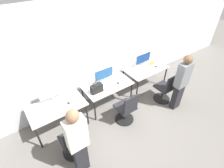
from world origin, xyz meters
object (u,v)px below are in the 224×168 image
Objects in this scene: office_chair_left at (73,143)px; handbag at (97,88)px; monitor_left at (51,93)px; keyboard_left at (57,108)px; monitor_right at (143,59)px; keyboard_center at (110,86)px; monitor_center at (104,74)px; person_right at (181,81)px; mouse_right at (156,67)px; mouse_center at (118,83)px; keyboard_right at (148,69)px; person_left at (78,141)px; office_chair_right at (165,90)px; office_chair_center at (126,110)px; mouse_left at (69,103)px.

handbag reaches higher than office_chair_left.
monitor_left is at bearing 87.32° from office_chair_left.
monitor_right is at bearing 4.69° from keyboard_left.
monitor_center is at bearing 90.00° from keyboard_center.
monitor_left is 0.34× the size of person_right.
keyboard_center is 0.26× the size of person_right.
monitor_center reaches higher than mouse_right.
office_chair_left is 1.89m from mouse_center.
keyboard_center is (1.39, -0.04, 0.00)m from keyboard_left.
monitor_center is 1.32× the size of keyboard_right.
office_chair_right is (2.86, 0.44, -0.52)m from person_left.
person_right reaches higher than office_chair_center.
keyboard_center is 0.40m from handbag.
person_left is 1.02× the size of person_right.
monitor_left is at bearing 153.98° from person_right.
mouse_left is 2.80m from mouse_right.
mouse_center is at bearing -178.79° from keyboard_right.
keyboard_left is 1.02m from handbag.
monitor_right is at bearing 26.24° from person_left.
person_right is at bearing 1.42° from person_left.
monitor_right reaches higher than office_chair_right.
person_right reaches higher than handbag.
monitor_left is at bearing 90.00° from keyboard_left.
mouse_right reaches higher than keyboard_left.
office_chair_right is (-0.26, -0.66, -0.34)m from mouse_right.
mouse_center reaches higher than keyboard_center.
person_right is (0.08, -1.33, -0.06)m from monitor_right.
keyboard_center is 1.39m from keyboard_right.
office_chair_right is at bearing 8.71° from person_left.
handbag is at bearing -2.00° from keyboard_left.
monitor_right reaches higher than handbag.
person_left is 2.94m from office_chair_right.
mouse_right is 0.30× the size of handbag.
handbag is at bearing -18.47° from monitor_left.
mouse_left is at bearing -49.64° from monitor_left.
office_chair_left is 0.64m from person_left.
person_right is at bearing -26.02° from monitor_left.
mouse_center is 0.10× the size of office_chair_right.
office_chair_left is 1.38m from handbag.
monitor_right is 6.08× the size of mouse_right.
monitor_right is at bearing 93.61° from person_right.
office_chair_left reaches higher than keyboard_left.
mouse_right is at bearing -46.30° from monitor_right.
mouse_left is 0.75m from handbag.
keyboard_right is at bearing -0.11° from handbag.
office_chair_center is 1.74m from monitor_right.
monitor_left is 1.71m from mouse_center.
person_left is at bearing -92.55° from keyboard_left.
monitor_left is 1.32× the size of keyboard_center.
mouse_left reaches higher than keyboard_right.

